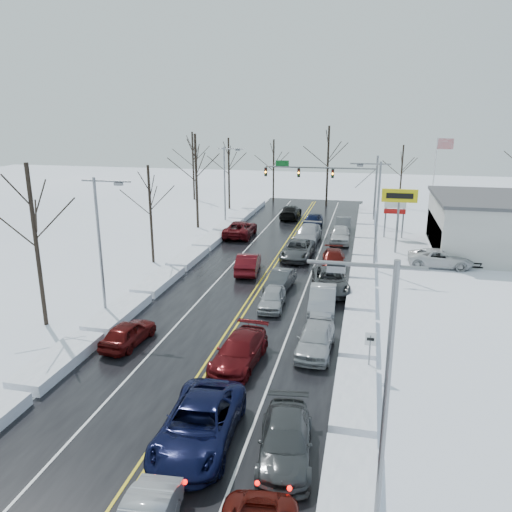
% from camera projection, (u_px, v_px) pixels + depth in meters
% --- Properties ---
extents(ground, '(160.00, 160.00, 0.00)m').
position_uv_depth(ground, '(248.00, 305.00, 34.37)').
color(ground, white).
rests_on(ground, ground).
extents(road_surface, '(14.00, 84.00, 0.01)m').
position_uv_depth(road_surface, '(254.00, 295.00, 36.24)').
color(road_surface, black).
rests_on(road_surface, ground).
extents(snow_bank_left, '(1.93, 72.00, 0.59)m').
position_uv_depth(snow_bank_left, '(157.00, 287.00, 37.84)').
color(snow_bank_left, white).
rests_on(snow_bank_left, ground).
extents(snow_bank_right, '(1.93, 72.00, 0.59)m').
position_uv_depth(snow_bank_right, '(360.00, 303.00, 34.64)').
color(snow_bank_right, white).
rests_on(snow_bank_right, ground).
extents(traffic_signal_mast, '(13.28, 0.39, 8.00)m').
position_uv_depth(traffic_signal_mast, '(332.00, 177.00, 58.35)').
color(traffic_signal_mast, slate).
rests_on(traffic_signal_mast, ground).
extents(tires_plus_sign, '(3.20, 0.34, 6.00)m').
position_uv_depth(tires_plus_sign, '(399.00, 200.00, 45.75)').
color(tires_plus_sign, slate).
rests_on(tires_plus_sign, ground).
extents(used_vehicles_sign, '(2.20, 0.22, 4.65)m').
position_uv_depth(used_vehicles_sign, '(395.00, 206.00, 51.85)').
color(used_vehicles_sign, slate).
rests_on(used_vehicles_sign, ground).
extents(speed_limit_sign, '(0.55, 0.09, 2.35)m').
position_uv_depth(speed_limit_sign, '(370.00, 346.00, 24.69)').
color(speed_limit_sign, slate).
rests_on(speed_limit_sign, ground).
extents(flagpole, '(1.87, 1.20, 10.00)m').
position_uv_depth(flagpole, '(436.00, 174.00, 57.64)').
color(flagpole, silver).
rests_on(flagpole, ground).
extents(streetlight_se, '(3.20, 0.25, 9.00)m').
position_uv_depth(streetlight_se, '(380.00, 383.00, 14.27)').
color(streetlight_se, slate).
rests_on(streetlight_se, ground).
extents(streetlight_ne, '(3.20, 0.25, 9.00)m').
position_uv_depth(streetlight_ne, '(375.00, 207.00, 40.51)').
color(streetlight_ne, slate).
rests_on(streetlight_ne, ground).
extents(streetlight_sw, '(3.20, 0.25, 9.00)m').
position_uv_depth(streetlight_sw, '(102.00, 237.00, 30.89)').
color(streetlight_sw, slate).
rests_on(streetlight_sw, ground).
extents(streetlight_nw, '(3.20, 0.25, 9.00)m').
position_uv_depth(streetlight_nw, '(226.00, 180.00, 57.13)').
color(streetlight_nw, slate).
rests_on(streetlight_nw, ground).
extents(tree_left_b, '(4.00, 4.00, 10.00)m').
position_uv_depth(tree_left_b, '(33.00, 215.00, 29.23)').
color(tree_left_b, '#2D231C').
rests_on(tree_left_b, ground).
extents(tree_left_c, '(3.40, 3.40, 8.50)m').
position_uv_depth(tree_left_c, '(150.00, 195.00, 42.43)').
color(tree_left_c, '#2D231C').
rests_on(tree_left_c, ground).
extents(tree_left_d, '(4.20, 4.20, 10.50)m').
position_uv_depth(tree_left_d, '(196.00, 163.00, 55.31)').
color(tree_left_d, '#2D231C').
rests_on(tree_left_d, ground).
extents(tree_left_e, '(3.80, 3.80, 9.50)m').
position_uv_depth(tree_left_e, '(229.00, 160.00, 66.66)').
color(tree_left_e, '#2D231C').
rests_on(tree_left_e, ground).
extents(tree_far_a, '(4.00, 4.00, 10.00)m').
position_uv_depth(tree_far_a, '(193.00, 153.00, 73.71)').
color(tree_far_a, '#2D231C').
rests_on(tree_far_a, ground).
extents(tree_far_b, '(3.60, 3.60, 9.00)m').
position_uv_depth(tree_far_b, '(274.00, 158.00, 72.31)').
color(tree_far_b, '#2D231C').
rests_on(tree_far_b, ground).
extents(tree_far_c, '(4.40, 4.40, 11.00)m').
position_uv_depth(tree_far_c, '(328.00, 151.00, 68.36)').
color(tree_far_c, '#2D231C').
rests_on(tree_far_c, ground).
extents(tree_far_d, '(3.40, 3.40, 8.50)m').
position_uv_depth(tree_far_d, '(402.00, 164.00, 68.14)').
color(tree_far_d, '#2D231C').
rests_on(tree_far_d, ground).
extents(queued_car_2, '(3.10, 6.26, 1.71)m').
position_uv_depth(queued_car_2, '(200.00, 442.00, 20.03)').
color(queued_car_2, black).
rests_on(queued_car_2, ground).
extents(queued_car_3, '(2.50, 5.34, 1.51)m').
position_uv_depth(queued_car_3, '(239.00, 364.00, 26.25)').
color(queued_car_3, '#4C0A0D').
rests_on(queued_car_3, ground).
extents(queued_car_4, '(1.80, 4.06, 1.36)m').
position_uv_depth(queued_car_4, '(272.00, 308.00, 33.83)').
color(queued_car_4, '#A5A8AD').
rests_on(queued_car_4, ground).
extents(queued_car_5, '(1.93, 4.35, 1.39)m').
position_uv_depth(queued_car_5, '(280.00, 289.00, 37.47)').
color(queued_car_5, '#3B3D3F').
rests_on(queued_car_5, ground).
extents(queued_car_6, '(2.70, 5.76, 1.59)m').
position_uv_depth(queued_car_6, '(297.00, 258.00, 45.31)').
color(queued_car_6, '#3F4245').
rests_on(queued_car_6, ground).
extents(queued_car_7, '(2.66, 5.96, 1.70)m').
position_uv_depth(queued_car_7, '(308.00, 242.00, 50.91)').
color(queued_car_7, '#A2A4AA').
rests_on(queued_car_7, ground).
extents(queued_car_8, '(2.27, 4.79, 1.58)m').
position_uv_depth(queued_car_8, '(312.00, 227.00, 57.33)').
color(queued_car_8, black).
rests_on(queued_car_8, ground).
extents(queued_car_11, '(2.58, 5.17, 1.44)m').
position_uv_depth(queued_car_11, '(285.00, 457.00, 19.20)').
color(queued_car_11, '#383B3D').
rests_on(queued_car_11, ground).
extents(queued_car_12, '(2.02, 4.75, 1.60)m').
position_uv_depth(queued_car_12, '(315.00, 352.00, 27.58)').
color(queued_car_12, '#A4A7AC').
rests_on(queued_car_12, ground).
extents(queued_car_13, '(1.92, 4.95, 1.61)m').
position_uv_depth(queued_car_13, '(322.00, 311.00, 33.29)').
color(queued_car_13, gray).
rests_on(queued_car_13, ground).
extents(queued_car_14, '(3.36, 5.95, 1.57)m').
position_uv_depth(queued_car_14, '(330.00, 290.00, 37.09)').
color(queued_car_14, '#3B3D40').
rests_on(queued_car_14, ground).
extents(queued_car_15, '(2.27, 4.82, 1.36)m').
position_uv_depth(queued_car_15, '(333.00, 266.00, 42.89)').
color(queued_car_15, '#4B0D0A').
rests_on(queued_car_15, ground).
extents(queued_car_16, '(2.20, 5.03, 1.68)m').
position_uv_depth(queued_car_16, '(339.00, 242.00, 50.74)').
color(queued_car_16, '#BABABD').
rests_on(queued_car_16, ground).
extents(queued_car_17, '(1.64, 4.59, 1.51)m').
position_uv_depth(queued_car_17, '(343.00, 231.00, 55.55)').
color(queued_car_17, '#45474B').
rests_on(queued_car_17, ground).
extents(oncoming_car_0, '(2.28, 5.08, 1.62)m').
position_uv_depth(oncoming_car_0, '(248.00, 272.00, 41.29)').
color(oncoming_car_0, '#4F0A0F').
rests_on(oncoming_car_0, ground).
extents(oncoming_car_1, '(2.88, 6.07, 1.67)m').
position_uv_depth(oncoming_car_1, '(240.00, 236.00, 53.20)').
color(oncoming_car_1, '#4B0A0E').
rests_on(oncoming_car_1, ground).
extents(oncoming_car_2, '(2.35, 5.61, 1.62)m').
position_uv_depth(oncoming_car_2, '(290.00, 218.00, 62.31)').
color(oncoming_car_2, black).
rests_on(oncoming_car_2, ground).
extents(oncoming_car_3, '(2.03, 4.28, 1.41)m').
position_uv_depth(oncoming_car_3, '(129.00, 344.00, 28.49)').
color(oncoming_car_3, '#460A09').
rests_on(oncoming_car_3, ground).
extents(parked_car_0, '(5.43, 2.62, 1.49)m').
position_uv_depth(parked_car_0, '(439.00, 267.00, 42.81)').
color(parked_car_0, silver).
rests_on(parked_car_0, ground).
extents(parked_car_1, '(2.65, 5.89, 1.68)m').
position_uv_depth(parked_car_1, '(470.00, 260.00, 44.64)').
color(parked_car_1, black).
rests_on(parked_car_1, ground).
extents(parked_car_2, '(1.84, 4.31, 1.45)m').
position_uv_depth(parked_car_2, '(435.00, 238.00, 52.45)').
color(parked_car_2, black).
rests_on(parked_car_2, ground).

